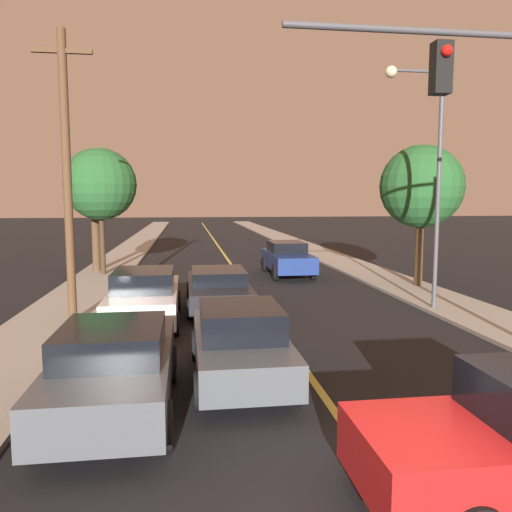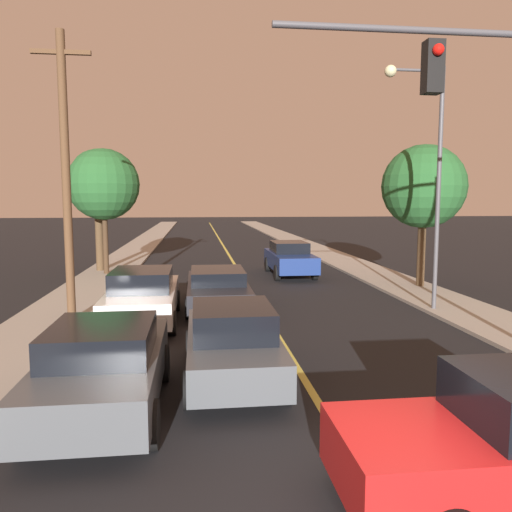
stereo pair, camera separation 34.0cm
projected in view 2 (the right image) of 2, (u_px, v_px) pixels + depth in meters
road_surface at (222, 244)px, 40.94m from camera, size 10.23×80.00×0.01m
sidewalk_left at (143, 244)px, 40.18m from camera, size 2.50×80.00×0.12m
sidewalk_right at (298, 242)px, 41.69m from camera, size 2.50×80.00×0.12m
car_near_lane_front at (232, 342)px, 9.93m from camera, size 1.88×4.36×1.54m
car_near_lane_second at (217, 287)px, 16.67m from camera, size 2.08×5.16×1.32m
car_outer_lane_front at (104, 366)px, 8.37m from camera, size 1.98×4.45×1.56m
car_outer_lane_second at (143, 296)px, 14.55m from camera, size 2.01×4.85×1.60m
car_far_oncoming at (290, 258)px, 23.77m from camera, size 1.93×4.83×1.60m
streetlamp_right at (427, 157)px, 15.49m from camera, size 1.93×0.36×7.55m
utility_pole_left at (66, 174)px, 13.94m from camera, size 1.60×0.24×8.08m
tree_left_near at (97, 177)px, 24.25m from camera, size 2.50×2.50×5.92m
tree_left_far at (104, 185)px, 23.20m from camera, size 3.31×3.31×5.85m
tree_right_near at (424, 187)px, 19.87m from camera, size 3.32×3.32×5.67m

